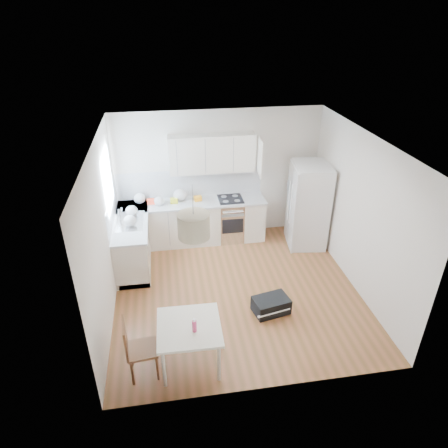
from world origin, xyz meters
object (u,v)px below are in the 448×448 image
object	(u,v)px
dining_table	(189,330)
gym_bag	(271,305)
refrigerator	(309,205)
dining_chair	(142,348)

from	to	relation	value
dining_table	gym_bag	bearing A→B (deg)	32.72
gym_bag	dining_table	bearing A→B (deg)	-160.66
refrigerator	gym_bag	xyz separation A→B (m)	(-1.29, -2.04, -0.73)
refrigerator	dining_chair	xyz separation A→B (m)	(-3.32, -2.98, -0.41)
refrigerator	gym_bag	distance (m)	2.52
dining_chair	dining_table	bearing A→B (deg)	2.38
refrigerator	dining_table	distance (m)	3.95
dining_table	refrigerator	bearing A→B (deg)	48.39
dining_chair	gym_bag	xyz separation A→B (m)	(2.03, 0.94, -0.33)
dining_chair	gym_bag	size ratio (longest dim) A/B	1.61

